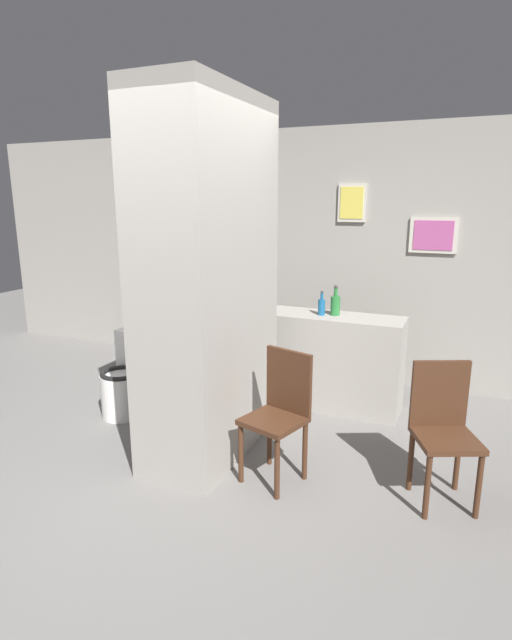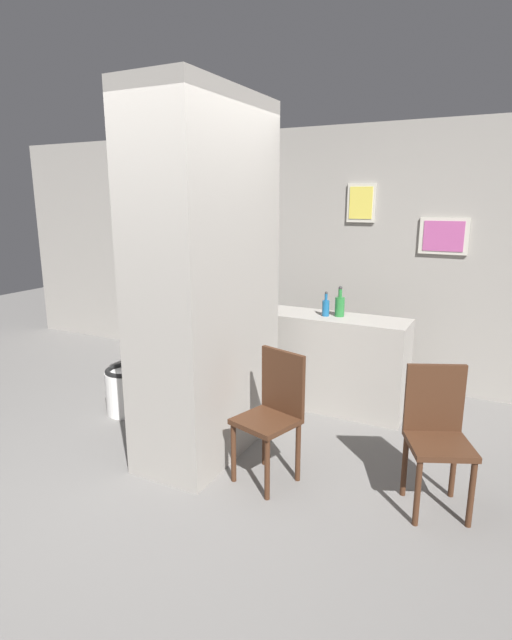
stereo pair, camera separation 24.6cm
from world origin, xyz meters
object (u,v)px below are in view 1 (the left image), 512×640
object	(u,v)px
chair_by_doorway	(443,427)
bicycle	(221,356)
toilet	(126,380)
bottle_tall	(335,304)
chair_near_pillar	(280,410)

from	to	relation	value
chair_by_doorway	bicycle	size ratio (longest dim) A/B	0.56
toilet	chair_by_doorway	distance (m)	2.69
chair_by_doorway	bottle_tall	xyz separation A→B (m)	(-1.02, 1.19, 0.47)
chair_near_pillar	bottle_tall	size ratio (longest dim) A/B	3.27
chair_near_pillar	bottle_tall	bearing A→B (deg)	106.21
chair_by_doorway	bottle_tall	world-z (taller)	bottle_tall
bicycle	bottle_tall	xyz separation A→B (m)	(1.16, 0.03, 0.63)
chair_near_pillar	bottle_tall	world-z (taller)	bottle_tall
bicycle	chair_near_pillar	bearing A→B (deg)	-49.35
chair_by_doorway	bicycle	distance (m)	2.47
bicycle	bottle_tall	size ratio (longest dim) A/B	5.83
bicycle	bottle_tall	world-z (taller)	bottle_tall
toilet	chair_by_doorway	bearing A→B (deg)	-5.89
bicycle	toilet	bearing A→B (deg)	-119.05
chair_by_doorway	bicycle	xyz separation A→B (m)	(-2.18, 1.16, -0.16)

